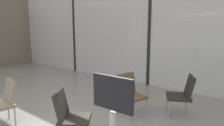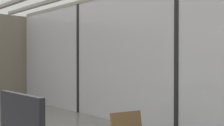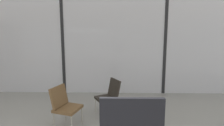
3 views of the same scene
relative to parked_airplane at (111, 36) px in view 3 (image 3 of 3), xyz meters
name	(u,v)px [view 3 (image 3 of 3)]	position (x,y,z in m)	size (l,w,h in m)	color
glass_curtain_wall	(63,46)	(-1.52, -6.15, -0.55)	(14.00, 0.08, 3.31)	silver
window_mullion_1	(63,46)	(-1.52, -6.15, -0.55)	(0.10, 0.12, 3.31)	black
window_mullion_2	(165,46)	(1.98, -6.15, -0.55)	(0.10, 0.12, 3.31)	black
parked_airplane	(111,36)	(0.00, 0.00, 0.00)	(12.20, 4.41, 4.41)	#B2BCD6
lounge_chair_1	(110,94)	(0.15, -7.78, -1.71)	(0.69, 0.67, 0.87)	#28231E
lounge_chair_2	(64,104)	(-0.80, -8.41, -1.71)	(0.64, 0.61, 0.87)	brown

